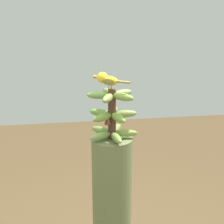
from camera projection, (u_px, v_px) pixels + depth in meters
banana_bunch at (112, 115)px, 1.74m from camera, size 0.29×0.28×0.28m
perched_bird at (107, 79)px, 1.70m from camera, size 0.16×0.19×0.09m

